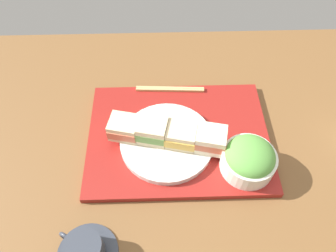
{
  "coord_description": "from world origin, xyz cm",
  "views": [
    {
      "loc": [
        7.11,
        38.25,
        68.17
      ],
      "look_at": [
        5.76,
        -7.48,
        5.0
      ],
      "focal_mm": 34.05,
      "sensor_mm": 36.0,
      "label": 1
    }
  ],
  "objects": [
    {
      "name": "sandwich_farmost",
      "position": [
        16.35,
        -6.71,
        5.87
      ],
      "size": [
        8.1,
        7.66,
        4.95
      ],
      "color": "beige",
      "rests_on": "sandwich_plate"
    },
    {
      "name": "chopsticks_pair",
      "position": [
        4.76,
        -22.35,
        2.09
      ],
      "size": [
        19.07,
        2.35,
        0.7
      ],
      "color": "tan",
      "rests_on": "serving_tray"
    },
    {
      "name": "ground_plane",
      "position": [
        0.0,
        0.0,
        -1.5
      ],
      "size": [
        140.0,
        100.0,
        3.0
      ],
      "primitive_type": "cube",
      "color": "brown"
    },
    {
      "name": "sandwich_inner_near",
      "position": [
        2.73,
        -3.85,
        5.98
      ],
      "size": [
        8.37,
        7.7,
        5.17
      ],
      "color": "beige",
      "rests_on": "sandwich_plate"
    },
    {
      "name": "salad_bowl",
      "position": [
        -12.34,
        2.53,
        5.4
      ],
      "size": [
        12.53,
        12.53,
        7.96
      ],
      "color": "silver",
      "rests_on": "serving_tray"
    },
    {
      "name": "coffee_cup",
      "position": [
        23.1,
        20.81,
        2.73
      ],
      "size": [
        12.62,
        12.62,
        6.14
      ],
      "color": "#333842",
      "rests_on": "ground_plane"
    },
    {
      "name": "serving_tray",
      "position": [
        3.11,
        -6.99,
        0.87
      ],
      "size": [
        45.44,
        33.57,
        1.74
      ],
      "primitive_type": "cube",
      "color": "maroon",
      "rests_on": "ground_plane"
    },
    {
      "name": "sandwich_plate",
      "position": [
        6.13,
        -4.56,
        2.57
      ],
      "size": [
        22.99,
        22.99,
        1.66
      ],
      "primitive_type": "cylinder",
      "color": "silver",
      "rests_on": "serving_tray"
    },
    {
      "name": "sandwich_nearmost",
      "position": [
        -4.08,
        -2.42,
        6.19
      ],
      "size": [
        8.41,
        7.34,
        5.59
      ],
      "color": "#EFE5C1",
      "rests_on": "sandwich_plate"
    },
    {
      "name": "sandwich_inner_far",
      "position": [
        9.54,
        -5.28,
        6.22
      ],
      "size": [
        8.28,
        7.46,
        5.66
      ],
      "color": "beige",
      "rests_on": "sandwich_plate"
    }
  ]
}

